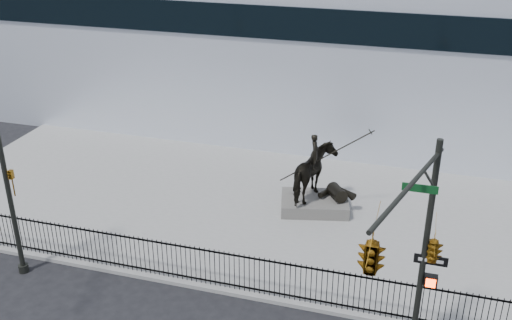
# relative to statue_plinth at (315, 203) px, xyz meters

# --- Properties ---
(ground) EXTENTS (120.00, 120.00, 0.00)m
(ground) POSITION_rel_statue_plinth_xyz_m (-2.42, -7.64, -0.42)
(ground) COLOR black
(ground) RESTS_ON ground
(plaza) EXTENTS (30.00, 12.00, 0.15)m
(plaza) POSITION_rel_statue_plinth_xyz_m (-2.42, -0.64, -0.34)
(plaza) COLOR gray
(plaza) RESTS_ON ground
(building) EXTENTS (44.00, 14.00, 9.00)m
(building) POSITION_rel_statue_plinth_xyz_m (-2.42, 12.36, 4.08)
(building) COLOR silver
(building) RESTS_ON ground
(picket_fence) EXTENTS (22.10, 0.10, 1.50)m
(picket_fence) POSITION_rel_statue_plinth_xyz_m (-2.42, -6.39, 0.48)
(picket_fence) COLOR black
(picket_fence) RESTS_ON plaza
(statue_plinth) EXTENTS (3.25, 2.58, 0.54)m
(statue_plinth) POSITION_rel_statue_plinth_xyz_m (0.00, 0.00, 0.00)
(statue_plinth) COLOR #595551
(statue_plinth) RESTS_ON plaza
(equestrian_statue) EXTENTS (3.60, 2.66, 3.12)m
(equestrian_statue) POSITION_rel_statue_plinth_xyz_m (0.05, 0.01, 1.40)
(equestrian_statue) COLOR black
(equestrian_statue) RESTS_ON statue_plinth
(traffic_signal_right) EXTENTS (2.17, 6.86, 7.00)m
(traffic_signal_right) POSITION_rel_statue_plinth_xyz_m (4.05, -9.64, 4.43)
(traffic_signal_right) COLOR black
(traffic_signal_right) RESTS_ON ground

